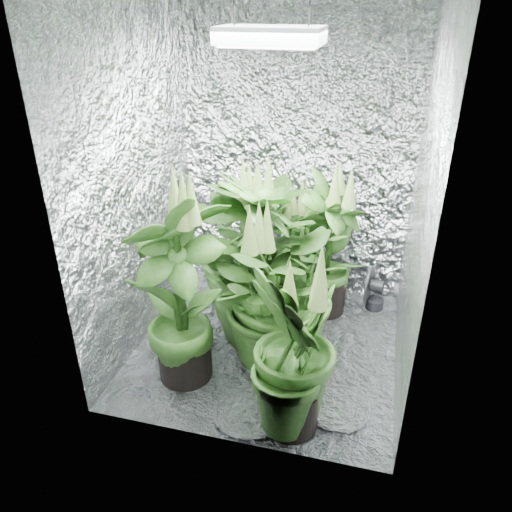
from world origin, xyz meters
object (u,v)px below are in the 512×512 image
at_px(plant_a, 255,247).
at_px(plant_f, 180,290).
at_px(plant_d, 259,266).
at_px(plant_e, 275,293).
at_px(circulation_fan, 372,291).
at_px(plant_g, 294,352).
at_px(grow_lamp, 271,36).
at_px(plant_b, 328,247).
at_px(plant_c, 300,248).

xyz_separation_m(plant_a, plant_f, (-0.24, -0.67, 0.04)).
relative_size(plant_d, plant_e, 1.05).
bearing_deg(plant_e, circulation_fan, 55.55).
bearing_deg(plant_g, plant_f, 161.00).
height_order(plant_f, circulation_fan, plant_f).
height_order(grow_lamp, plant_d, grow_lamp).
relative_size(grow_lamp, plant_b, 0.46).
height_order(plant_e, circulation_fan, plant_e).
bearing_deg(plant_a, plant_c, 55.61).
distance_m(grow_lamp, plant_c, 1.56).
bearing_deg(plant_c, plant_d, -105.03).
bearing_deg(plant_a, grow_lamp, -61.78).
bearing_deg(plant_c, plant_e, -90.34).
bearing_deg(plant_c, circulation_fan, -1.67).
height_order(plant_d, plant_f, plant_f).
bearing_deg(plant_f, plant_a, 70.09).
height_order(plant_a, plant_c, plant_a).
height_order(plant_d, plant_g, plant_d).
xyz_separation_m(plant_b, plant_d, (-0.37, -0.46, 0.05)).
relative_size(plant_f, circulation_fan, 3.92).
bearing_deg(plant_g, circulation_fan, 74.71).
xyz_separation_m(plant_e, plant_f, (-0.48, -0.23, 0.08)).
height_order(plant_d, plant_e, plant_d).
distance_m(plant_b, circulation_fan, 0.50).
bearing_deg(plant_f, plant_g, -19.00).
bearing_deg(plant_g, plant_d, 117.37).
xyz_separation_m(plant_g, circulation_fan, (0.34, 1.25, -0.34)).
relative_size(plant_b, plant_g, 1.05).
xyz_separation_m(plant_e, circulation_fan, (0.54, 0.78, -0.37)).
bearing_deg(plant_b, grow_lamp, -120.06).
bearing_deg(circulation_fan, plant_e, -114.83).
relative_size(plant_c, plant_e, 0.80).
height_order(plant_c, plant_g, plant_g).
bearing_deg(plant_g, plant_c, 98.63).
distance_m(plant_c, plant_g, 1.28).
relative_size(plant_a, circulation_fan, 3.65).
bearing_deg(plant_e, plant_f, -154.47).
height_order(grow_lamp, circulation_fan, grow_lamp).
bearing_deg(plant_f, circulation_fan, 44.84).
xyz_separation_m(plant_c, circulation_fan, (0.53, -0.02, -0.27)).
distance_m(plant_g, circulation_fan, 1.34).
bearing_deg(plant_e, plant_b, 72.36).
relative_size(plant_e, plant_g, 1.08).
height_order(plant_d, circulation_fan, plant_d).
bearing_deg(circulation_fan, plant_f, -125.55).
distance_m(grow_lamp, plant_g, 1.51).
distance_m(plant_a, plant_b, 0.50).
bearing_deg(plant_c, plant_b, -31.98).
distance_m(plant_b, plant_c, 0.26).
xyz_separation_m(plant_b, plant_e, (-0.21, -0.67, 0.01)).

